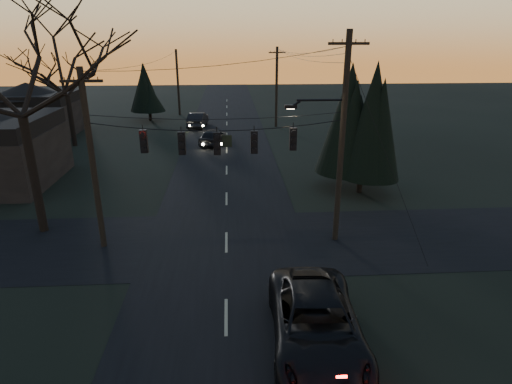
{
  "coord_description": "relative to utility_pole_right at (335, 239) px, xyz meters",
  "views": [
    {
      "loc": [
        0.27,
        -9.19,
        9.82
      ],
      "look_at": [
        1.38,
        8.3,
        3.29
      ],
      "focal_mm": 30.0,
      "sensor_mm": 36.0,
      "label": 1
    }
  ],
  "objects": [
    {
      "name": "utility_pole_far_l",
      "position": [
        -11.5,
        36.0,
        0.0
      ],
      "size": [
        0.3,
        0.3,
        8.0
      ],
      "primitive_type": null,
      "color": "black",
      "rests_on": "ground"
    },
    {
      "name": "sedan_oncoming_b",
      "position": [
        -8.7,
        28.38,
        0.79
      ],
      "size": [
        2.2,
        4.97,
        1.59
      ],
      "primitive_type": "imported",
      "rotation": [
        0.0,
        0.0,
        3.03
      ],
      "color": "black",
      "rests_on": "ground"
    },
    {
      "name": "main_road",
      "position": [
        -5.5,
        10.0,
        0.01
      ],
      "size": [
        8.0,
        120.0,
        0.02
      ],
      "primitive_type": "cube",
      "color": "black",
      "rests_on": "ground"
    },
    {
      "name": "suv_near",
      "position": [
        -2.53,
        -7.73,
        0.87
      ],
      "size": [
        3.22,
        6.43,
        1.75
      ],
      "primitive_type": "imported",
      "rotation": [
        0.0,
        0.0,
        -0.05
      ],
      "color": "black",
      "rests_on": "ground"
    },
    {
      "name": "cross_road",
      "position": [
        -5.5,
        0.0,
        0.01
      ],
      "size": [
        60.0,
        7.0,
        0.02
      ],
      "primitive_type": "cube",
      "color": "black",
      "rests_on": "ground"
    },
    {
      "name": "evergreen_dist",
      "position": [
        -14.66,
        32.69,
        3.55
      ],
      "size": [
        3.85,
        3.85,
        5.91
      ],
      "color": "black",
      "rests_on": "ground"
    },
    {
      "name": "utility_pole_far_r",
      "position": [
        0.0,
        28.0,
        0.0
      ],
      "size": [
        1.8,
        0.3,
        8.5
      ],
      "primitive_type": null,
      "color": "black",
      "rests_on": "ground"
    },
    {
      "name": "bare_tree_left",
      "position": [
        -15.14,
        1.98,
        8.45
      ],
      "size": [
        9.99,
        9.99,
        12.08
      ],
      "color": "black",
      "rests_on": "ground"
    },
    {
      "name": "house_left_far",
      "position": [
        -25.5,
        26.0,
        2.6
      ],
      "size": [
        9.0,
        7.0,
        5.2
      ],
      "color": "black",
      "rests_on": "ground"
    },
    {
      "name": "bare_tree_dist",
      "position": [
        -19.6,
        20.58,
        6.42
      ],
      "size": [
        6.84,
        6.84,
        9.19
      ],
      "color": "black",
      "rests_on": "ground"
    },
    {
      "name": "sedan_oncoming_a",
      "position": [
        -6.76,
        20.17,
        0.74
      ],
      "size": [
        2.88,
        4.66,
        1.48
      ],
      "primitive_type": "imported",
      "rotation": [
        0.0,
        0.0,
        2.86
      ],
      "color": "black",
      "rests_on": "ground"
    },
    {
      "name": "utility_pole_right",
      "position": [
        0.0,
        0.0,
        0.0
      ],
      "size": [
        5.0,
        0.3,
        10.0
      ],
      "primitive_type": null,
      "color": "black",
      "rests_on": "ground"
    },
    {
      "name": "span_signal_assembly",
      "position": [
        -5.74,
        0.0,
        5.17
      ],
      "size": [
        11.5,
        0.44,
        1.68
      ],
      "color": "black",
      "rests_on": "ground"
    },
    {
      "name": "evergreen_right",
      "position": [
        3.2,
        6.69,
        4.21
      ],
      "size": [
        4.16,
        4.16,
        7.24
      ],
      "color": "black",
      "rests_on": "ground"
    },
    {
      "name": "utility_pole_left",
      "position": [
        -11.5,
        0.0,
        0.0
      ],
      "size": [
        1.8,
        0.3,
        8.5
      ],
      "primitive_type": null,
      "color": "black",
      "rests_on": "ground"
    }
  ]
}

